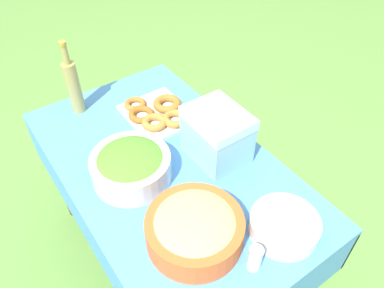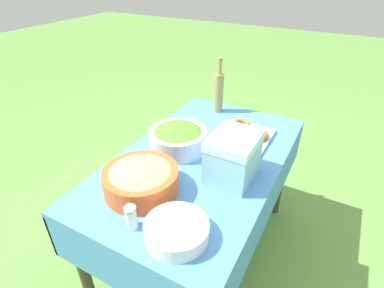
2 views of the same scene
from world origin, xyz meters
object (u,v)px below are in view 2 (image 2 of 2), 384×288
object	(u,v)px
cooler_box	(233,157)
plate_stack	(177,230)
salad_bowl	(178,137)
pasta_bowl	(141,178)
donut_platter	(244,135)
olive_oil_bottle	(219,91)

from	to	relation	value
cooler_box	plate_stack	bearing A→B (deg)	-5.34
cooler_box	salad_bowl	bearing A→B (deg)	-104.51
salad_bowl	pasta_bowl	xyz separation A→B (m)	(0.35, 0.03, -0.00)
donut_platter	cooler_box	bearing A→B (deg)	11.32
plate_stack	cooler_box	world-z (taller)	cooler_box
salad_bowl	plate_stack	bearing A→B (deg)	30.43
salad_bowl	plate_stack	distance (m)	0.57
pasta_bowl	cooler_box	world-z (taller)	cooler_box
donut_platter	olive_oil_bottle	xyz separation A→B (m)	(-0.25, -0.26, 0.11)
salad_bowl	olive_oil_bottle	world-z (taller)	olive_oil_bottle
donut_platter	plate_stack	size ratio (longest dim) A/B	1.47
salad_bowl	pasta_bowl	distance (m)	0.35
donut_platter	plate_stack	bearing A→B (deg)	2.21
plate_stack	olive_oil_bottle	xyz separation A→B (m)	(-0.98, -0.29, 0.10)
plate_stack	olive_oil_bottle	size ratio (longest dim) A/B	0.67
pasta_bowl	donut_platter	size ratio (longest dim) A/B	0.93
pasta_bowl	donut_platter	bearing A→B (deg)	159.32
donut_platter	cooler_box	world-z (taller)	cooler_box
plate_stack	olive_oil_bottle	distance (m)	1.02
plate_stack	cooler_box	xyz separation A→B (m)	(-0.40, 0.04, 0.07)
salad_bowl	donut_platter	bearing A→B (deg)	133.60
plate_stack	pasta_bowl	bearing A→B (deg)	-119.10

